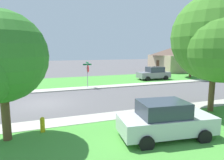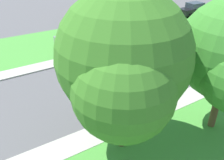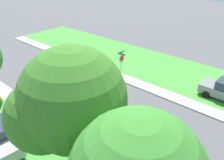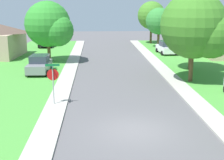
# 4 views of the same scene
# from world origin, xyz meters

# --- Properties ---
(ground_plane) EXTENTS (120.00, 120.00, 0.00)m
(ground_plane) POSITION_xyz_m (0.00, 0.00, 0.00)
(ground_plane) COLOR #565456
(sidewalk_east) EXTENTS (1.40, 56.00, 0.10)m
(sidewalk_east) POSITION_xyz_m (4.70, 12.00, 0.05)
(sidewalk_east) COLOR #ADA89E
(sidewalk_east) RESTS_ON ground
(lawn_east) EXTENTS (8.00, 56.00, 0.08)m
(lawn_east) POSITION_xyz_m (9.40, 12.00, 0.04)
(lawn_east) COLOR #479338
(lawn_east) RESTS_ON ground
(sidewalk_west) EXTENTS (1.40, 56.00, 0.10)m
(sidewalk_west) POSITION_xyz_m (-4.70, 12.00, 0.05)
(sidewalk_west) COLOR #ADA89E
(sidewalk_west) RESTS_ON ground
(lawn_west) EXTENTS (8.00, 56.00, 0.08)m
(lawn_west) POSITION_xyz_m (-9.40, 12.00, 0.04)
(lawn_west) COLOR #479338
(lawn_west) RESTS_ON ground
(stop_sign_far_corner) EXTENTS (0.92, 0.92, 2.77)m
(stop_sign_far_corner) POSITION_xyz_m (-4.86, 4.55, 1.89)
(stop_sign_far_corner) COLOR #9E9EA3
(stop_sign_far_corner) RESTS_ON ground
(car_grey_kerbside_mid) EXTENTS (2.10, 4.33, 1.76)m
(car_grey_kerbside_mid) POSITION_xyz_m (-7.42, 14.18, 0.87)
(car_grey_kerbside_mid) COLOR gray
(car_grey_kerbside_mid) RESTS_ON ground
(car_white_behind_trees) EXTENTS (2.23, 4.40, 1.76)m
(car_white_behind_trees) POSITION_xyz_m (7.21, 25.09, 0.87)
(car_white_behind_trees) COLOR white
(car_white_behind_trees) RESTS_ON ground
(car_black_near_corner) EXTENTS (2.20, 4.38, 1.76)m
(car_black_near_corner) POSITION_xyz_m (-9.49, 32.66, 0.87)
(car_black_near_corner) COLOR black
(car_black_near_corner) RESTS_ON ground
(tree_sidewalk_mid) EXTENTS (4.83, 4.49, 6.87)m
(tree_sidewalk_mid) POSITION_xyz_m (7.28, 35.77, 4.47)
(tree_sidewalk_mid) COLOR brown
(tree_sidewalk_mid) RESTS_ON ground
(tree_across_left) EXTENTS (5.86, 5.45, 7.50)m
(tree_across_left) POSITION_xyz_m (6.26, 9.95, 4.60)
(tree_across_left) COLOR brown
(tree_across_left) RESTS_ON ground
(tree_sidewalk_far) EXTENTS (4.23, 3.94, 5.92)m
(tree_sidewalk_far) POSITION_xyz_m (7.55, 31.05, 3.82)
(tree_sidewalk_far) COLOR brown
(tree_sidewalk_far) RESTS_ON ground
(tree_sidewalk_near) EXTENTS (5.17, 4.80, 6.85)m
(tree_sidewalk_near) POSITION_xyz_m (7.64, 14.89, 4.29)
(tree_sidewalk_near) COLOR brown
(tree_sidewalk_near) RESTS_ON ground
(tree_corner_large) EXTENTS (5.44, 5.06, 6.83)m
(tree_corner_large) POSITION_xyz_m (-7.07, 19.98, 4.13)
(tree_corner_large) COLOR brown
(tree_corner_large) RESTS_ON ground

